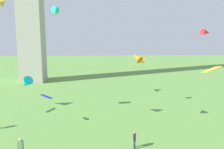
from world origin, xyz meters
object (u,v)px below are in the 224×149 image
(kite_flying_2, at_px, (2,3))
(kite_flying_6, at_px, (212,69))
(person_3, at_px, (21,146))
(kite_flying_9, at_px, (137,57))
(person_0, at_px, (134,139))
(kite_flying_4, at_px, (206,32))
(kite_flying_5, at_px, (55,12))
(kite_flying_1, at_px, (46,97))
(kite_flying_3, at_px, (140,60))
(kite_flying_8, at_px, (26,83))

(kite_flying_2, relative_size, kite_flying_6, 1.10)
(person_3, bearing_deg, kite_flying_9, 36.58)
(kite_flying_2, bearing_deg, person_0, 147.48)
(kite_flying_2, height_order, kite_flying_4, kite_flying_2)
(person_0, xyz_separation_m, kite_flying_4, (11.56, 11.53, 10.05))
(kite_flying_4, xyz_separation_m, kite_flying_5, (-21.27, 3.83, 2.99))
(kite_flying_5, bearing_deg, person_0, -64.89)
(kite_flying_6, relative_size, kite_flying_9, 1.03)
(kite_flying_2, xyz_separation_m, kite_flying_6, (20.43, -2.42, -6.44))
(person_0, relative_size, kite_flying_5, 0.75)
(kite_flying_1, bearing_deg, kite_flying_2, 50.42)
(person_3, distance_m, kite_flying_9, 14.96)
(kite_flying_3, bearing_deg, kite_flying_4, 65.00)
(kite_flying_1, height_order, kite_flying_8, kite_flying_8)
(kite_flying_4, height_order, kite_flying_8, kite_flying_4)
(kite_flying_4, bearing_deg, kite_flying_2, 91.32)
(kite_flying_6, xyz_separation_m, kite_flying_9, (-6.63, 4.45, 0.82))
(kite_flying_6, bearing_deg, kite_flying_9, 136.67)
(kite_flying_3, xyz_separation_m, kite_flying_5, (-12.49, 1.76, 6.98))
(kite_flying_5, distance_m, kite_flying_8, 11.29)
(kite_flying_6, bearing_deg, kite_flying_2, 163.76)
(kite_flying_5, bearing_deg, kite_flying_9, -48.90)
(kite_flying_3, relative_size, kite_flying_5, 0.68)
(kite_flying_6, relative_size, kite_flying_8, 0.63)
(kite_flying_4, bearing_deg, person_3, 103.64)
(kite_flying_9, bearing_deg, person_3, -5.76)
(kite_flying_8, distance_m, kite_flying_9, 17.30)
(person_0, bearing_deg, kite_flying_5, -143.07)
(kite_flying_1, xyz_separation_m, kite_flying_3, (12.23, 7.31, 3.48))
(kite_flying_5, bearing_deg, kite_flying_8, -160.78)
(person_0, distance_m, kite_flying_9, 9.28)
(kite_flying_9, bearing_deg, kite_flying_8, -63.65)
(kite_flying_1, xyz_separation_m, kite_flying_8, (-4.48, 6.97, 0.21))
(kite_flying_1, relative_size, kite_flying_2, 0.70)
(kite_flying_4, relative_size, kite_flying_6, 0.92)
(kite_flying_3, bearing_deg, kite_flying_2, -69.39)
(kite_flying_9, bearing_deg, kite_flying_3, -139.66)
(person_3, height_order, kite_flying_1, kite_flying_1)
(kite_flying_2, bearing_deg, kite_flying_5, -120.89)
(kite_flying_5, distance_m, kite_flying_6, 23.30)
(kite_flying_2, xyz_separation_m, kite_flying_3, (15.55, 9.85, -6.74))
(kite_flying_6, height_order, kite_flying_9, kite_flying_9)
(person_0, relative_size, kite_flying_2, 0.87)
(kite_flying_8, bearing_deg, kite_flying_2, 50.17)
(kite_flying_8, bearing_deg, kite_flying_3, 134.34)
(person_3, relative_size, kite_flying_4, 1.11)
(kite_flying_5, bearing_deg, kite_flying_6, -46.09)
(person_0, bearing_deg, kite_flying_1, -119.01)
(kite_flying_6, bearing_deg, kite_flying_5, 131.60)
(kite_flying_2, bearing_deg, kite_flying_1, -158.72)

